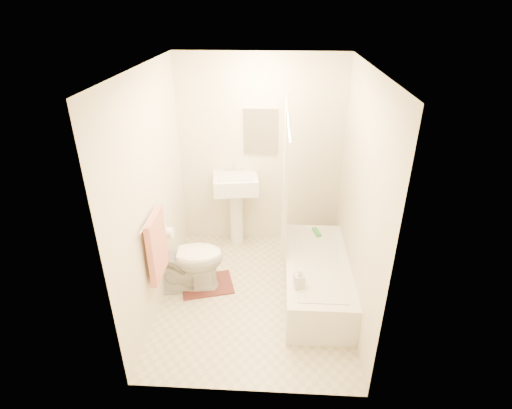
# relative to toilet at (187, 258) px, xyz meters

# --- Properties ---
(floor) EXTENTS (2.40, 2.40, 0.00)m
(floor) POSITION_rel_toilet_xyz_m (0.75, -0.12, -0.39)
(floor) COLOR beige
(floor) RESTS_ON ground
(ceiling) EXTENTS (2.40, 2.40, 0.00)m
(ceiling) POSITION_rel_toilet_xyz_m (0.75, -0.12, 2.01)
(ceiling) COLOR white
(ceiling) RESTS_ON ground
(wall_back) EXTENTS (2.00, 0.02, 2.40)m
(wall_back) POSITION_rel_toilet_xyz_m (0.75, 1.08, 0.81)
(wall_back) COLOR beige
(wall_back) RESTS_ON ground
(wall_left) EXTENTS (0.02, 2.40, 2.40)m
(wall_left) POSITION_rel_toilet_xyz_m (-0.25, -0.12, 0.81)
(wall_left) COLOR beige
(wall_left) RESTS_ON ground
(wall_right) EXTENTS (0.02, 2.40, 2.40)m
(wall_right) POSITION_rel_toilet_xyz_m (1.75, -0.12, 0.81)
(wall_right) COLOR beige
(wall_right) RESTS_ON ground
(mirror) EXTENTS (0.40, 0.03, 0.55)m
(mirror) POSITION_rel_toilet_xyz_m (0.75, 1.06, 1.11)
(mirror) COLOR white
(mirror) RESTS_ON wall_back
(curtain_rod) EXTENTS (0.03, 1.70, 0.03)m
(curtain_rod) POSITION_rel_toilet_xyz_m (1.05, -0.02, 1.61)
(curtain_rod) COLOR silver
(curtain_rod) RESTS_ON wall_back
(shower_curtain) EXTENTS (0.04, 0.80, 1.55)m
(shower_curtain) POSITION_rel_toilet_xyz_m (1.05, 0.38, 0.83)
(shower_curtain) COLOR silver
(shower_curtain) RESTS_ON curtain_rod
(towel_bar) EXTENTS (0.02, 0.60, 0.02)m
(towel_bar) POSITION_rel_toilet_xyz_m (-0.21, -0.37, 0.71)
(towel_bar) COLOR silver
(towel_bar) RESTS_ON wall_left
(towel) EXTENTS (0.06, 0.45, 0.66)m
(towel) POSITION_rel_toilet_xyz_m (-0.18, -0.37, 0.39)
(towel) COLOR #CC7266
(towel) RESTS_ON towel_bar
(toilet_paper) EXTENTS (0.11, 0.12, 0.12)m
(toilet_paper) POSITION_rel_toilet_xyz_m (-0.18, 0.00, 0.31)
(toilet_paper) COLOR white
(toilet_paper) RESTS_ON wall_left
(toilet) EXTENTS (0.86, 0.56, 0.79)m
(toilet) POSITION_rel_toilet_xyz_m (0.00, 0.00, 0.00)
(toilet) COLOR white
(toilet) RESTS_ON floor
(sink) EXTENTS (0.59, 0.50, 1.06)m
(sink) POSITION_rel_toilet_xyz_m (0.45, 0.94, 0.14)
(sink) COLOR white
(sink) RESTS_ON floor
(bathtub) EXTENTS (0.67, 1.52, 0.43)m
(bathtub) POSITION_rel_toilet_xyz_m (1.42, -0.04, -0.18)
(bathtub) COLOR white
(bathtub) RESTS_ON floor
(bath_mat) EXTENTS (0.66, 0.56, 0.02)m
(bath_mat) POSITION_rel_toilet_xyz_m (0.20, 0.03, -0.38)
(bath_mat) COLOR #482518
(bath_mat) RESTS_ON floor
(soap_bottle) EXTENTS (0.11, 0.12, 0.21)m
(soap_bottle) POSITION_rel_toilet_xyz_m (1.20, -0.47, 0.14)
(soap_bottle) COLOR silver
(soap_bottle) RESTS_ON bathtub
(scrub_brush) EXTENTS (0.10, 0.19, 0.04)m
(scrub_brush) POSITION_rel_toilet_xyz_m (1.45, 0.52, 0.06)
(scrub_brush) COLOR green
(scrub_brush) RESTS_ON bathtub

